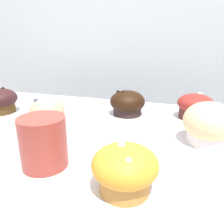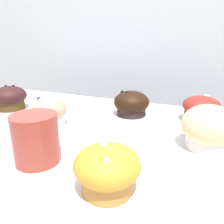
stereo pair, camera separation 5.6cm
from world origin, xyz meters
The scene contains 8 objects.
wall_back centered at (0.00, 0.60, 0.90)m, with size 3.20×0.10×1.80m, color #B2B7BC.
muffin_front_center centered at (-0.30, 0.06, 0.96)m, with size 0.11×0.11×0.08m.
muffin_back_left centered at (0.29, 0.19, 0.96)m, with size 0.10×0.10×0.08m.
muffin_back_right centered at (-0.08, -0.01, 0.96)m, with size 0.09×0.09×0.08m.
muffin_front_left centered at (0.09, 0.16, 0.96)m, with size 0.11×0.11×0.08m.
muffin_front_right centered at (0.31, 0.02, 0.97)m, with size 0.11×0.11×0.09m.
muffin_back_center centered at (0.17, -0.19, 0.96)m, with size 0.10×0.10×0.08m.
coffee_cup centered at (0.01, -0.16, 0.97)m, with size 0.08×0.13×0.09m.
Camera 2 is at (0.29, -0.45, 1.14)m, focal length 35.00 mm.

